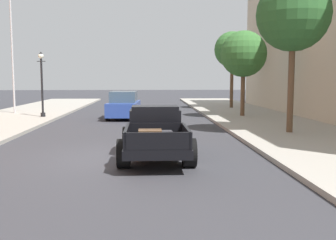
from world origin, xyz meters
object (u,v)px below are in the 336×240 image
(hotrod_truck_black, at_px, (155,132))
(street_tree_second, at_px, (244,54))
(car_background_blue, at_px, (124,106))
(street_tree_nearest, at_px, (293,15))
(flagpole, at_px, (15,27))
(street_lamp_far, at_px, (42,79))
(street_tree_third, at_px, (232,50))

(hotrod_truck_black, relative_size, street_tree_second, 0.96)
(car_background_blue, xyz_separation_m, street_tree_nearest, (7.52, -7.49, 4.28))
(street_tree_second, bearing_deg, flagpole, 169.67)
(hotrod_truck_black, bearing_deg, car_background_blue, 98.36)
(hotrod_truck_black, distance_m, street_tree_nearest, 8.31)
(car_background_blue, relative_size, street_tree_second, 0.85)
(flagpole, bearing_deg, street_lamp_far, -48.87)
(hotrod_truck_black, bearing_deg, street_lamp_far, 119.99)
(street_tree_third, bearing_deg, street_tree_nearest, -92.02)
(street_tree_nearest, xyz_separation_m, street_tree_third, (0.49, 13.90, -0.41))
(street_tree_nearest, distance_m, street_tree_third, 13.91)
(hotrod_truck_black, height_order, car_background_blue, car_background_blue)
(hotrod_truck_black, relative_size, street_tree_third, 0.84)
(hotrod_truck_black, distance_m, street_tree_second, 13.05)
(street_lamp_far, xyz_separation_m, street_tree_third, (12.84, 6.66, 2.25))
(street_tree_nearest, relative_size, street_tree_third, 1.09)
(street_tree_nearest, height_order, street_tree_third, street_tree_nearest)
(flagpole, xyz_separation_m, street_tree_third, (15.20, 3.97, -1.13))
(flagpole, height_order, street_tree_third, flagpole)
(street_lamp_far, distance_m, street_tree_third, 14.64)
(car_background_blue, distance_m, street_tree_third, 10.97)
(street_lamp_far, height_order, street_tree_second, street_tree_second)
(street_tree_nearest, bearing_deg, street_tree_third, 87.98)
(car_background_blue, bearing_deg, street_tree_nearest, -44.88)
(hotrod_truck_black, distance_m, street_lamp_far, 13.17)
(car_background_blue, xyz_separation_m, street_tree_third, (8.01, 6.41, 3.87))
(car_background_blue, relative_size, street_tree_third, 0.74)
(hotrod_truck_black, bearing_deg, street_tree_second, 63.90)
(car_background_blue, relative_size, street_tree_nearest, 0.68)
(flagpole, distance_m, street_tree_nearest, 17.76)
(street_tree_nearest, bearing_deg, street_lamp_far, 149.63)
(car_background_blue, xyz_separation_m, flagpole, (-7.18, 2.44, 5.00))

